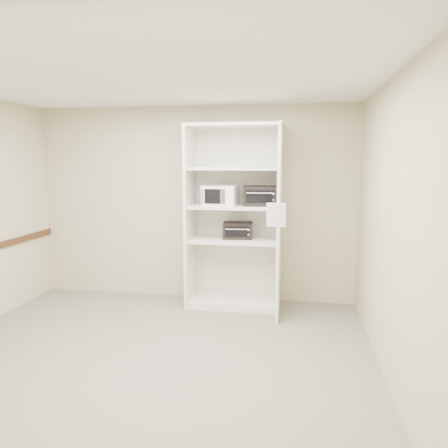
% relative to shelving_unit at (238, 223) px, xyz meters
% --- Properties ---
extents(floor, '(4.50, 4.00, 0.01)m').
position_rel_shelving_unit_xyz_m(floor, '(-0.67, -1.70, -1.13)').
color(floor, slate).
rests_on(floor, ground).
extents(ceiling, '(4.50, 4.00, 0.01)m').
position_rel_shelving_unit_xyz_m(ceiling, '(-0.67, -1.70, 1.57)').
color(ceiling, white).
extents(wall_back, '(4.50, 0.02, 2.70)m').
position_rel_shelving_unit_xyz_m(wall_back, '(-0.67, 0.30, 0.22)').
color(wall_back, tan).
rests_on(wall_back, ground).
extents(wall_front, '(4.50, 0.02, 2.70)m').
position_rel_shelving_unit_xyz_m(wall_front, '(-0.67, -3.70, 0.22)').
color(wall_front, tan).
rests_on(wall_front, ground).
extents(wall_right, '(0.02, 4.00, 2.70)m').
position_rel_shelving_unit_xyz_m(wall_right, '(1.58, -1.70, 0.22)').
color(wall_right, tan).
rests_on(wall_right, ground).
extents(shelving_unit, '(1.24, 0.92, 2.42)m').
position_rel_shelving_unit_xyz_m(shelving_unit, '(0.00, 0.00, 0.00)').
color(shelving_unit, silver).
rests_on(shelving_unit, floor).
extents(microwave, '(0.46, 0.36, 0.26)m').
position_rel_shelving_unit_xyz_m(microwave, '(-0.23, -0.06, 0.37)').
color(microwave, white).
rests_on(microwave, shelving_unit).
extents(toaster_oven_upper, '(0.47, 0.37, 0.25)m').
position_rel_shelving_unit_xyz_m(toaster_oven_upper, '(0.29, 0.00, 0.37)').
color(toaster_oven_upper, black).
rests_on(toaster_oven_upper, shelving_unit).
extents(toaster_oven_lower, '(0.41, 0.33, 0.21)m').
position_rel_shelving_unit_xyz_m(toaster_oven_lower, '(-0.01, 0.04, -0.10)').
color(toaster_oven_lower, black).
rests_on(toaster_oven_lower, shelving_unit).
extents(paper_sign, '(0.22, 0.02, 0.28)m').
position_rel_shelving_unit_xyz_m(paper_sign, '(0.53, -0.63, 0.20)').
color(paper_sign, white).
rests_on(paper_sign, shelving_unit).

